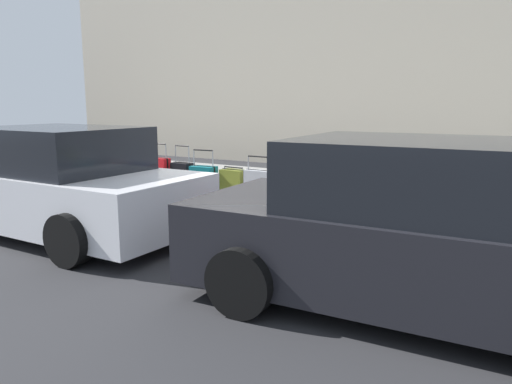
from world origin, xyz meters
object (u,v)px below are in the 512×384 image
object	(u,v)px
suitcase_olive_0	(463,206)
suitcase_red_3	(346,201)
suitcase_navy_4	(312,196)
suitcase_maroon_5	(285,194)
suitcase_black_9	(183,180)
suitcase_red_10	(159,177)
fire_hydrant	(106,167)
parked_car_white_1	(60,184)
suitcase_black_2	(381,203)
suitcase_olive_7	(234,187)
bollard_post	(75,167)
suitcase_teal_1	(418,208)
suitcase_teal_8	(204,184)
suitcase_silver_6	(258,189)
suitcase_navy_11	(138,178)
parked_car_charcoal_0	(416,230)

from	to	relation	value
suitcase_olive_0	suitcase_red_3	size ratio (longest dim) A/B	1.71
suitcase_navy_4	suitcase_maroon_5	bearing A→B (deg)	-4.12
suitcase_black_9	suitcase_red_10	xyz separation A→B (m)	(0.55, 0.04, 0.03)
suitcase_olive_0	fire_hydrant	xyz separation A→B (m)	(6.91, -0.02, 0.05)
fire_hydrant	parked_car_white_1	size ratio (longest dim) A/B	0.19
fire_hydrant	suitcase_black_2	bearing A→B (deg)	-179.87
suitcase_olive_7	suitcase_red_10	xyz separation A→B (m)	(1.64, 0.11, 0.06)
suitcase_black_9	bollard_post	xyz separation A→B (m)	(2.84, 0.16, 0.06)
suitcase_teal_1	fire_hydrant	size ratio (longest dim) A/B	1.00
suitcase_maroon_5	suitcase_teal_8	bearing A→B (deg)	0.80
suitcase_olive_7	parked_car_white_1	size ratio (longest dim) A/B	0.15
suitcase_red_3	suitcase_maroon_5	size ratio (longest dim) A/B	0.96
suitcase_black_2	fire_hydrant	size ratio (longest dim) A/B	0.79
suitcase_silver_6	fire_hydrant	world-z (taller)	suitcase_silver_6
suitcase_navy_11	bollard_post	xyz separation A→B (m)	(1.74, 0.11, 0.10)
suitcase_black_2	bollard_post	bearing A→B (deg)	1.42
suitcase_silver_6	suitcase_navy_11	distance (m)	2.75
suitcase_teal_8	suitcase_navy_11	world-z (taller)	suitcase_teal_8
suitcase_navy_4	suitcase_olive_0	bearing A→B (deg)	-178.62
suitcase_maroon_5	fire_hydrant	size ratio (longest dim) A/B	0.77
suitcase_teal_1	suitcase_navy_11	bearing A→B (deg)	1.08
suitcase_maroon_5	suitcase_black_9	distance (m)	2.18
suitcase_olive_7	fire_hydrant	xyz separation A→B (m)	(3.14, 0.07, 0.13)
suitcase_teal_1	suitcase_red_3	world-z (taller)	suitcase_teal_1
suitcase_olive_0	suitcase_olive_7	xyz separation A→B (m)	(3.77, -0.09, -0.08)
bollard_post	parked_car_charcoal_0	bearing A→B (deg)	163.26
fire_hydrant	parked_car_charcoal_0	xyz separation A→B (m)	(-6.86, 2.45, 0.17)
suitcase_teal_8	suitcase_red_10	size ratio (longest dim) A/B	0.93
suitcase_silver_6	suitcase_red_10	world-z (taller)	suitcase_red_10
suitcase_silver_6	suitcase_red_10	bearing A→B (deg)	0.73
suitcase_black_2	suitcase_red_10	size ratio (longest dim) A/B	0.65
suitcase_teal_8	suitcase_red_10	bearing A→B (deg)	-0.94
suitcase_olive_7	bollard_post	size ratio (longest dim) A/B	0.83
suitcase_teal_1	suitcase_navy_4	xyz separation A→B (m)	(1.59, 0.13, 0.04)
suitcase_silver_6	parked_car_charcoal_0	size ratio (longest dim) A/B	0.21
suitcase_maroon_5	suitcase_red_10	size ratio (longest dim) A/B	0.63
suitcase_teal_1	parked_car_charcoal_0	bearing A→B (deg)	102.23
suitcase_teal_1	suitcase_olive_7	distance (m)	3.17
suitcase_teal_8	bollard_post	bearing A→B (deg)	1.59
suitcase_teal_1	suitcase_teal_8	distance (m)	3.73
suitcase_navy_11	suitcase_teal_8	bearing A→B (deg)	179.49
suitcase_navy_4	suitcase_red_3	bearing A→B (deg)	-174.96
suitcase_teal_8	fire_hydrant	xyz separation A→B (m)	(2.58, -0.06, 0.11)
suitcase_teal_1	suitcase_red_10	distance (m)	4.82
suitcase_black_9	suitcase_teal_1	bearing A→B (deg)	-179.27
suitcase_red_3	suitcase_red_10	bearing A→B (deg)	0.26
suitcase_navy_4	bollard_post	size ratio (longest dim) A/B	1.19
suitcase_silver_6	parked_car_white_1	size ratio (longest dim) A/B	0.20
suitcase_red_3	suitcase_black_9	world-z (taller)	suitcase_black_9
suitcase_red_3	suitcase_teal_8	xyz separation A→B (m)	(2.68, 0.03, 0.04)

